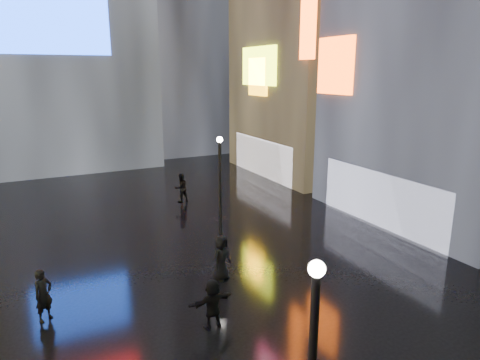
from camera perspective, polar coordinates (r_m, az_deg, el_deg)
ground at (r=21.90m, az=-9.56°, el=-8.09°), size 140.00×140.00×0.00m
lamp_far at (r=21.29m, az=-2.67°, el=-0.20°), size 0.30×0.30×5.20m
pedestrian_4 at (r=17.61m, az=-2.52°, el=-10.29°), size 1.09×0.95×1.88m
pedestrian_5 at (r=14.65m, az=-3.70°, el=-16.12°), size 1.62×0.63×1.71m
pedestrian_6 at (r=16.37m, az=-24.73°, el=-13.78°), size 0.81×0.75×1.85m
pedestrian_7 at (r=27.97m, az=-7.86°, el=-1.04°), size 1.03×0.87×1.87m
umbrella_2 at (r=17.10m, az=-2.57°, el=-6.17°), size 1.27×1.27×0.82m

